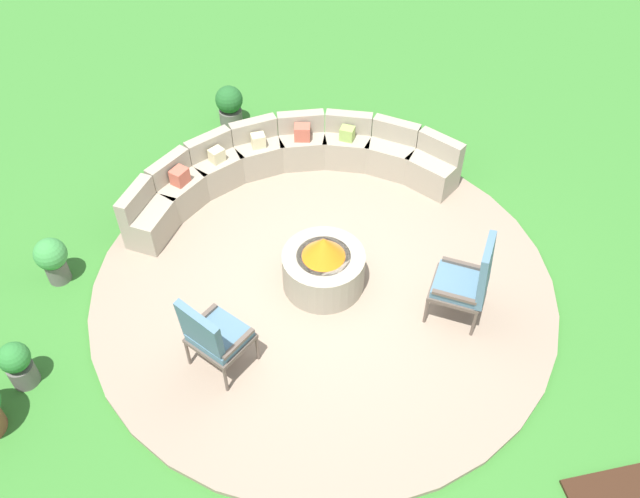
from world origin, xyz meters
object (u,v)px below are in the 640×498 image
at_px(lounge_chair_front_right, 469,280).
at_px(lounge_chair_front_left, 213,335).
at_px(fire_pit, 324,266).
at_px(curved_stone_bench, 286,166).
at_px(potted_plant_0, 52,258).
at_px(potted_plant_3, 18,364).
at_px(potted_plant_1, 230,104).

bearing_deg(lounge_chair_front_right, lounge_chair_front_left, 124.88).
height_order(fire_pit, lounge_chair_front_right, lounge_chair_front_right).
bearing_deg(curved_stone_bench, potted_plant_0, -159.47).
xyz_separation_m(curved_stone_bench, potted_plant_0, (-3.01, -1.13, 0.01)).
bearing_deg(lounge_chair_front_left, potted_plant_3, -138.64).
distance_m(potted_plant_0, potted_plant_1, 3.68).
relative_size(fire_pit, lounge_chair_front_right, 0.84).
bearing_deg(lounge_chair_front_left, curved_stone_bench, 115.56).
bearing_deg(lounge_chair_front_right, curved_stone_bench, 62.13).
bearing_deg(potted_plant_1, potted_plant_3, -122.80).
distance_m(fire_pit, curved_stone_bench, 1.92).
bearing_deg(lounge_chair_front_right, potted_plant_0, 103.00).
distance_m(fire_pit, potted_plant_3, 3.46).
relative_size(fire_pit, potted_plant_0, 1.53).
height_order(lounge_chair_front_right, potted_plant_1, lounge_chair_front_right).
height_order(lounge_chair_front_left, potted_plant_3, lounge_chair_front_left).
bearing_deg(potted_plant_0, lounge_chair_front_left, -44.14).
height_order(fire_pit, potted_plant_1, fire_pit).
height_order(lounge_chair_front_right, potted_plant_3, lounge_chair_front_right).
bearing_deg(potted_plant_3, fire_pit, 10.69).
xyz_separation_m(lounge_chair_front_right, potted_plant_0, (-4.58, 1.56, -0.27)).
bearing_deg(potted_plant_0, potted_plant_1, 48.75).
bearing_deg(lounge_chair_front_left, potted_plant_0, -174.86).
height_order(lounge_chair_front_left, potted_plant_0, lounge_chair_front_left).
relative_size(curved_stone_bench, lounge_chair_front_left, 4.02).
distance_m(fire_pit, lounge_chair_front_left, 1.67).
height_order(lounge_chair_front_left, lounge_chair_front_right, lounge_chair_front_right).
height_order(lounge_chair_front_left, potted_plant_1, lounge_chair_front_left).
height_order(potted_plant_0, potted_plant_1, potted_plant_0).
bearing_deg(potted_plant_3, potted_plant_0, 79.07).
xyz_separation_m(lounge_chair_front_left, potted_plant_1, (0.67, 4.48, -0.29)).
relative_size(curved_stone_bench, potted_plant_1, 7.19).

